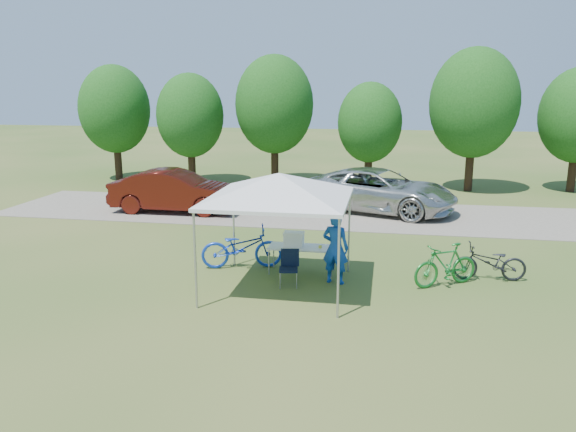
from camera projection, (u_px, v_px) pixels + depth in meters
name	position (u px, v px, depth m)	size (l,w,h in m)	color
ground	(279.00, 288.00, 13.16)	(100.00, 100.00, 0.00)	#2D5119
gravel_strip	(320.00, 213.00, 20.83)	(24.00, 5.00, 0.02)	gray
canopy	(279.00, 176.00, 12.56)	(4.53, 4.53, 3.00)	#A5A5AA
treeline	(331.00, 110.00, 25.88)	(24.89, 4.28, 6.30)	#382314
folding_table	(302.00, 248.00, 14.13)	(1.66, 0.69, 0.68)	white
folding_chair	(289.00, 264.00, 13.29)	(0.50, 0.52, 0.86)	black
cooler	(294.00, 239.00, 14.11)	(0.51, 0.34, 0.37)	white
ice_cream_cup	(320.00, 247.00, 13.98)	(0.08, 0.08, 0.06)	yellow
cyclist	(335.00, 248.00, 13.33)	(0.64, 0.42, 1.75)	#1341A1
bike_blue	(242.00, 247.00, 14.53)	(0.73, 2.09, 1.10)	#153AB9
bike_green	(445.00, 265.00, 13.20)	(0.48, 1.71, 1.03)	#186D27
bike_dark	(490.00, 262.00, 13.58)	(0.60, 1.73, 0.91)	black
minivan	(379.00, 190.00, 20.99)	(2.65, 5.74, 1.59)	beige
sedan	(175.00, 191.00, 20.94)	(1.66, 4.75, 1.56)	#4B130C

